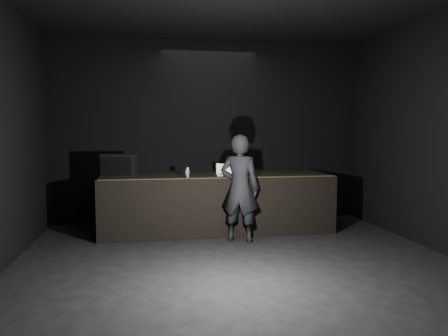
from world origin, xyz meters
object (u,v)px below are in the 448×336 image
stage_monitor (119,165)px  beer_can (187,172)px  stage_riser (215,201)px  person (240,188)px  laptop (225,172)px

stage_monitor → beer_can: (1.13, -0.42, -0.10)m
stage_riser → person: person is taller
laptop → beer_can: (-0.68, -0.23, 0.03)m
stage_riser → beer_can: bearing=-136.1°
stage_riser → laptop: 0.64m
person → laptop: bearing=-54.6°
stage_monitor → laptop: bearing=5.0°
stage_riser → laptop: laptop is taller
laptop → person: person is taller
beer_can → stage_riser: bearing=43.9°
stage_riser → laptop: size_ratio=12.81×
stage_riser → person: bearing=-74.9°
stage_riser → stage_monitor: bearing=-176.5°
stage_riser → person: 1.05m
beer_can → person: 0.93m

